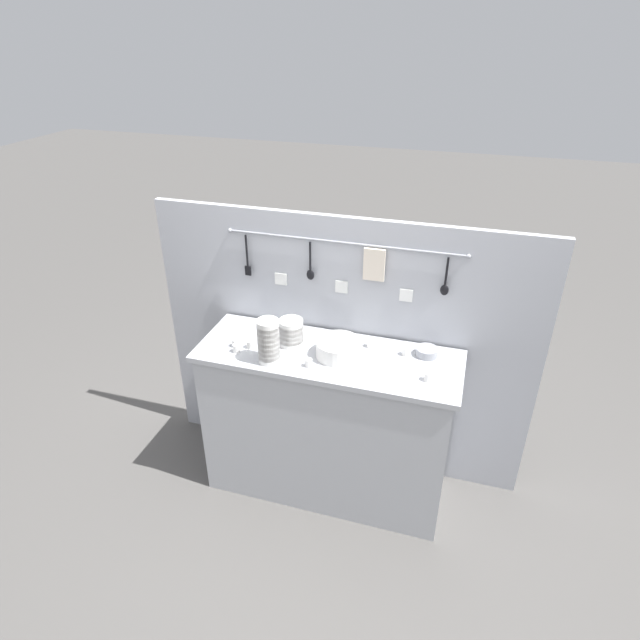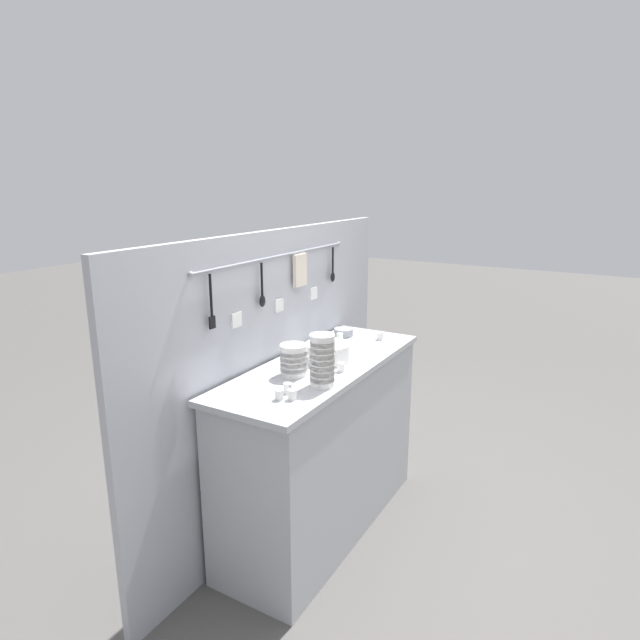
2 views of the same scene
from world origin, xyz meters
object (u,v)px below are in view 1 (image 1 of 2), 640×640
Objects in this scene: cup_edge_near at (250,344)px; cup_back_right at (309,363)px; steel_mixing_bowl at (427,352)px; cup_back_left at (406,352)px; plate_stack at (338,349)px; cup_mid_row at (236,348)px; bowl_stack_wide_centre at (291,332)px; bowl_stack_tall_left at (269,341)px; cup_beside_plates at (235,343)px; cup_by_caddy at (370,343)px; cup_centre at (428,377)px.

cup_back_right is at bearing -12.18° from cup_edge_near.
cup_back_left is (-0.11, -0.03, 0.00)m from steel_mixing_bowl.
steel_mixing_bowl is 2.60× the size of cup_back_left.
cup_back_right is at bearing -153.55° from steel_mixing_bowl.
cup_mid_row is at bearing -167.48° from plate_stack.
plate_stack is at bearing -162.19° from steel_mixing_bowl.
bowl_stack_tall_left is at bearing -106.05° from bowl_stack_wide_centre.
cup_beside_plates is at bearing 160.67° from bowl_stack_tall_left.
cup_mid_row is 1.00× the size of cup_by_caddy.
bowl_stack_tall_left reaches higher than steel_mixing_bowl.
cup_beside_plates and cup_back_left have the same top height.
steel_mixing_bowl and cup_by_caddy have the same top height.
bowl_stack_tall_left is 5.45× the size of cup_mid_row.
bowl_stack_tall_left is 0.20m from bowl_stack_wide_centre.
cup_back_left is at bearing 21.52° from bowl_stack_tall_left.
cup_centre is (0.76, -0.12, -0.05)m from bowl_stack_wide_centre.
bowl_stack_wide_centre is 0.31m from cup_mid_row.
cup_beside_plates is at bearing -168.00° from steel_mixing_bowl.
bowl_stack_wide_centre is 3.41× the size of cup_back_left.
bowl_stack_wide_centre reaches higher than cup_beside_plates.
plate_stack reaches higher than cup_mid_row.
plate_stack is 5.32× the size of cup_centre.
bowl_stack_tall_left is at bearing -158.48° from cup_back_left.
cup_mid_row is 0.08m from cup_edge_near.
cup_back_right is at bearing -8.72° from cup_beside_plates.
cup_edge_near is 1.00× the size of cup_back_left.
steel_mixing_bowl is 2.60× the size of cup_back_right.
bowl_stack_tall_left is at bearing -159.21° from steel_mixing_bowl.
cup_mid_row is (-0.99, -0.26, 0.00)m from steel_mixing_bowl.
bowl_stack_tall_left is at bearing -31.31° from cup_edge_near.
steel_mixing_bowl and cup_back_right have the same top height.
cup_mid_row is 0.06m from cup_beside_plates.
plate_stack is (0.33, 0.15, -0.08)m from bowl_stack_tall_left.
plate_stack is 5.32× the size of cup_by_caddy.
bowl_stack_wide_centre is 3.41× the size of cup_centre.
cup_mid_row is at bearing -60.35° from cup_beside_plates.
cup_back_right is (0.44, -0.07, 0.00)m from cup_beside_plates.
cup_back_right is at bearing -174.80° from cup_centre.
cup_mid_row is at bearing -165.16° from cup_back_left.
bowl_stack_tall_left is at bearing -175.22° from cup_centre.
cup_back_right is (-0.26, -0.28, 0.00)m from cup_by_caddy.
bowl_stack_tall_left is 5.45× the size of cup_by_caddy.
cup_mid_row is 0.91m from cup_back_left.
cup_edge_near is at bearing 47.29° from cup_mid_row.
bowl_stack_wide_centre is 3.41× the size of cup_edge_near.
plate_stack is at bearing -135.96° from cup_by_caddy.
bowl_stack_tall_left is 0.84m from steel_mixing_bowl.
steel_mixing_bowl is at bearing 20.79° from bowl_stack_tall_left.
bowl_stack_wide_centre is at bearing 172.12° from plate_stack.
steel_mixing_bowl is at bearing 14.97° from cup_mid_row.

